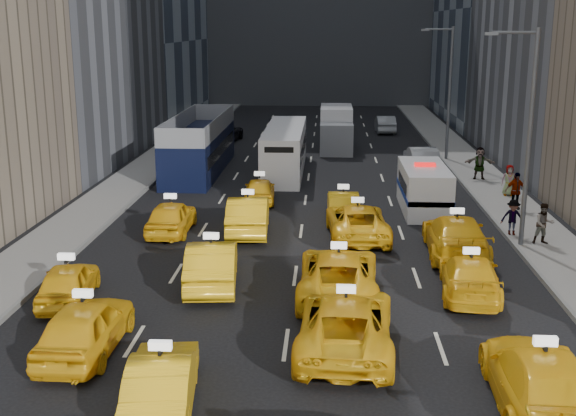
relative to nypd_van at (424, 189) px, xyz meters
name	(u,v)px	position (x,y,z in m)	size (l,w,h in m)	color
ground	(281,377)	(-6.00, -18.15, -1.10)	(160.00, 160.00, 0.00)	black
sidewalk_west	(136,177)	(-16.50, 6.85, -1.02)	(3.00, 90.00, 0.15)	gray
sidewalk_east	(485,181)	(4.50, 6.85, -1.02)	(3.00, 90.00, 0.15)	gray
curb_west	(159,177)	(-15.05, 6.85, -1.01)	(0.15, 90.00, 0.18)	slate
curb_east	(460,181)	(3.05, 6.85, -1.01)	(0.15, 90.00, 0.18)	slate
streetlight_near	(527,131)	(3.18, -6.15, 3.82)	(2.15, 0.22, 9.00)	#595B60
streetlight_far	(448,89)	(3.18, 13.85, 3.82)	(2.15, 0.22, 9.00)	#595B60
taxi_4	(85,327)	(-11.65, -16.98, -0.31)	(1.86, 4.63, 1.58)	yellow
taxi_5	(162,381)	(-8.80, -19.90, -0.38)	(1.51, 4.34, 1.43)	yellow
taxi_6	(345,322)	(-4.28, -16.30, -0.29)	(2.67, 5.78, 1.61)	yellow
taxi_7	(542,381)	(0.35, -19.57, -0.28)	(2.28, 5.60, 1.63)	yellow
taxi_8	(68,282)	(-13.53, -13.15, -0.41)	(1.62, 4.02, 1.37)	yellow
taxi_9	(212,264)	(-8.93, -11.32, -0.28)	(1.72, 4.94, 1.63)	yellow
taxi_10	(338,274)	(-4.43, -12.14, -0.29)	(2.66, 5.77, 1.60)	yellow
taxi_11	(470,276)	(0.10, -11.81, -0.40)	(1.94, 4.78, 1.39)	yellow
taxi_12	(171,217)	(-11.81, -4.80, -0.35)	(1.76, 4.38, 1.49)	yellow
taxi_13	(248,215)	(-8.37, -4.53, -0.26)	(1.76, 5.06, 1.67)	yellow
taxi_14	(357,222)	(-3.52, -5.13, -0.34)	(2.50, 5.42, 1.51)	yellow
taxi_15	(456,236)	(0.36, -7.40, -0.27)	(2.32, 5.71, 1.66)	yellow
taxi_16	(260,190)	(-8.39, 1.19, -0.43)	(1.56, 3.88, 1.32)	yellow
taxi_17	(343,205)	(-4.07, -1.85, -0.42)	(1.44, 4.12, 1.36)	yellow
nypd_van	(424,189)	(0.00, 0.00, 0.00)	(2.43, 5.73, 2.42)	silver
double_decker	(200,144)	(-12.94, 9.17, 0.68)	(3.42, 12.41, 3.57)	black
city_bus	(285,150)	(-7.55, 9.35, 0.32)	(3.77, 11.33, 2.87)	white
box_truck	(336,129)	(-4.22, 18.10, 0.44)	(2.79, 6.99, 3.13)	silver
misc_car_0	(421,159)	(1.10, 9.85, -0.28)	(1.72, 4.92, 1.62)	#A3A6AA
misc_car_1	(223,133)	(-13.21, 21.34, -0.38)	(2.37, 5.13, 1.43)	black
misc_car_2	(336,122)	(-4.13, 28.03, -0.33)	(2.15, 5.28, 1.53)	slate
misc_car_3	(280,124)	(-9.00, 26.10, -0.29)	(1.91, 4.74, 1.62)	black
misc_car_4	(385,124)	(0.10, 27.08, -0.36)	(1.56, 4.47, 1.47)	#93969A
pedestrian_1	(544,224)	(4.23, -6.02, -0.08)	(0.84, 0.46, 1.74)	gray
pedestrian_2	(513,217)	(3.26, -4.75, -0.15)	(1.02, 0.42, 1.58)	gray
pedestrian_3	(516,191)	(4.52, -0.09, -0.02)	(1.09, 0.50, 1.86)	gray
pedestrian_4	(509,180)	(4.91, 2.89, -0.11)	(0.82, 0.45, 1.67)	gray
pedestrian_5	(480,163)	(4.19, 7.14, 0.01)	(1.78, 0.51, 1.92)	gray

